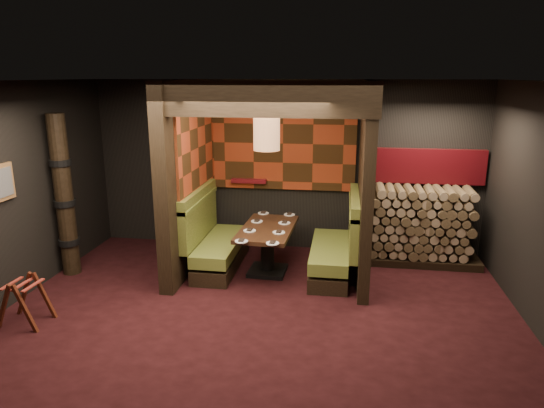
{
  "coord_description": "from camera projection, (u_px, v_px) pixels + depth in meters",
  "views": [
    {
      "loc": [
        0.99,
        -5.24,
        2.91
      ],
      "look_at": [
        0.0,
        1.3,
        1.15
      ],
      "focal_mm": 32.0,
      "sensor_mm": 36.0,
      "label": 1
    }
  ],
  "objects": [
    {
      "name": "luggage_rack",
      "position": [
        24.0,
        299.0,
        5.82
      ],
      "size": [
        0.59,
        0.42,
        0.62
      ],
      "color": "#42190D",
      "rests_on": "floor"
    },
    {
      "name": "tapa_back_panel",
      "position": [
        283.0,
        143.0,
        8.02
      ],
      "size": [
        2.4,
        0.06,
        1.55
      ],
      "primitive_type": "cube",
      "color": "#983317",
      "rests_on": "wall_back"
    },
    {
      "name": "framed_picture",
      "position": [
        3.0,
        182.0,
        6.04
      ],
      "size": [
        0.05,
        0.36,
        0.46
      ],
      "color": "olive",
      "rests_on": "wall_left"
    },
    {
      "name": "pendant_lamp",
      "position": [
        267.0,
        134.0,
        6.8
      ],
      "size": [
        0.37,
        0.37,
        0.97
      ],
      "color": "#A46D44",
      "rests_on": "ceiling"
    },
    {
      "name": "wall_front",
      "position": [
        171.0,
        332.0,
        2.9
      ],
      "size": [
        6.5,
        0.02,
        2.85
      ],
      "primitive_type": "cube",
      "color": "black",
      "rests_on": "ground"
    },
    {
      "name": "header_beam",
      "position": [
        263.0,
        99.0,
        5.9
      ],
      "size": [
        2.85,
        0.18,
        0.44
      ],
      "primitive_type": "cube",
      "color": "black",
      "rests_on": "partition_left"
    },
    {
      "name": "tapa_side_panel",
      "position": [
        197.0,
        148.0,
        7.34
      ],
      "size": [
        0.04,
        1.85,
        1.45
      ],
      "primitive_type": "cube",
      "color": "#983317",
      "rests_on": "partition_left"
    },
    {
      "name": "floor",
      "position": [
        256.0,
        323.0,
        5.9
      ],
      "size": [
        6.5,
        5.5,
        0.02
      ],
      "primitive_type": "cube",
      "color": "black",
      "rests_on": "ground"
    },
    {
      "name": "firewood_stack",
      "position": [
        425.0,
        226.0,
        7.66
      ],
      "size": [
        1.73,
        0.7,
        1.22
      ],
      "color": "black",
      "rests_on": "floor"
    },
    {
      "name": "wall_back",
      "position": [
        285.0,
        166.0,
        8.17
      ],
      "size": [
        6.5,
        0.02,
        2.85
      ],
      "primitive_type": "cube",
      "color": "black",
      "rests_on": "ground"
    },
    {
      "name": "bay_front_post",
      "position": [
        371.0,
        178.0,
        7.21
      ],
      "size": [
        0.08,
        0.08,
        2.85
      ],
      "primitive_type": "cube",
      "color": "black",
      "rests_on": "floor"
    },
    {
      "name": "mosaic_header",
      "position": [
        426.0,
        166.0,
        7.74
      ],
      "size": [
        1.83,
        0.1,
        0.56
      ],
      "primitive_type": "cube",
      "color": "maroon",
      "rests_on": "wall_back"
    },
    {
      "name": "partition_left",
      "position": [
        187.0,
        177.0,
        7.3
      ],
      "size": [
        0.2,
        2.2,
        2.85
      ],
      "primitive_type": "cube",
      "color": "black",
      "rests_on": "floor"
    },
    {
      "name": "totem_column",
      "position": [
        64.0,
        197.0,
        7.09
      ],
      "size": [
        0.31,
        0.31,
        2.4
      ],
      "color": "black",
      "rests_on": "floor"
    },
    {
      "name": "dining_table",
      "position": [
        268.0,
        242.0,
        7.26
      ],
      "size": [
        0.81,
        1.4,
        0.73
      ],
      "color": "black",
      "rests_on": "floor"
    },
    {
      "name": "ceiling",
      "position": [
        254.0,
        80.0,
        5.16
      ],
      "size": [
        6.5,
        5.5,
        0.02
      ],
      "primitive_type": "cube",
      "color": "black",
      "rests_on": "ground"
    },
    {
      "name": "booth_bench_left",
      "position": [
        214.0,
        243.0,
        7.51
      ],
      "size": [
        0.68,
        1.6,
        1.14
      ],
      "color": "black",
      "rests_on": "floor"
    },
    {
      "name": "place_settings",
      "position": [
        267.0,
        226.0,
        7.2
      ],
      "size": [
        0.68,
        1.61,
        0.03
      ],
      "color": "white",
      "rests_on": "dining_table"
    },
    {
      "name": "partition_right",
      "position": [
        365.0,
        182.0,
        6.97
      ],
      "size": [
        0.15,
        2.1,
        2.85
      ],
      "primitive_type": "cube",
      "color": "black",
      "rests_on": "floor"
    },
    {
      "name": "booth_bench_right",
      "position": [
        337.0,
        249.0,
        7.24
      ],
      "size": [
        0.68,
        1.6,
        1.14
      ],
      "color": "black",
      "rests_on": "floor"
    },
    {
      "name": "lacquer_shelf",
      "position": [
        249.0,
        181.0,
        8.21
      ],
      "size": [
        0.6,
        0.12,
        0.07
      ],
      "primitive_type": "cube",
      "color": "maroon",
      "rests_on": "wall_back"
    }
  ]
}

